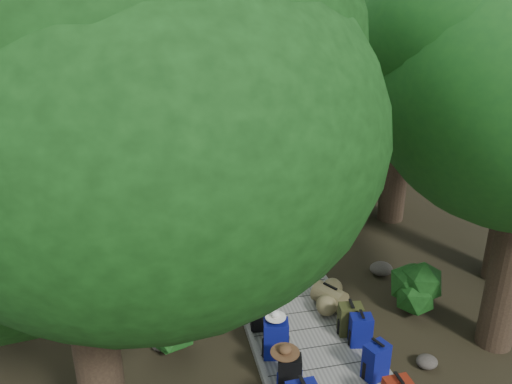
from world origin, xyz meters
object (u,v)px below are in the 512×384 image
object	(u,v)px
backpack_left_d	(262,306)
backpack_right_c	(361,329)
backpack_left_b	(290,371)
lone_suitcase_on_sand	(223,146)
duffel_right_khaki	(330,296)
backpack_right_d	(350,318)
sun_lounger	(296,132)
backpack_right_b	(376,359)
kayak	(131,137)
suitcase_on_boardwalk	(263,312)
backpack_left_c	(276,337)

from	to	relation	value
backpack_left_d	backpack_right_c	bearing A→B (deg)	-24.43
backpack_left_b	lone_suitcase_on_sand	distance (m)	12.09
duffel_right_khaki	backpack_right_d	bearing A→B (deg)	-116.95
backpack_right_c	duffel_right_khaki	xyz separation A→B (m)	(-0.11, 1.17, -0.10)
backpack_right_d	sun_lounger	bearing A→B (deg)	85.91
duffel_right_khaki	lone_suitcase_on_sand	size ratio (longest dim) A/B	0.85
backpack_left_b	lone_suitcase_on_sand	bearing A→B (deg)	99.05
backpack_right_b	backpack_right_d	world-z (taller)	backpack_right_b
backpack_right_d	duffel_right_khaki	size ratio (longest dim) A/B	0.99
backpack_right_b	sun_lounger	world-z (taller)	backpack_right_b
backpack_left_b	kayak	size ratio (longest dim) A/B	0.18
sun_lounger	lone_suitcase_on_sand	bearing A→B (deg)	-131.85
backpack_left_b	sun_lounger	size ratio (longest dim) A/B	0.36
backpack_left_b	lone_suitcase_on_sand	world-z (taller)	backpack_left_b
backpack_left_b	suitcase_on_boardwalk	xyz separation A→B (m)	(-0.05, 1.50, 0.02)
sun_lounger	suitcase_on_boardwalk	bearing A→B (deg)	-88.60
duffel_right_khaki	backpack_right_b	bearing A→B (deg)	-120.57
backpack_right_d	suitcase_on_boardwalk	world-z (taller)	suitcase_on_boardwalk
lone_suitcase_on_sand	backpack_right_b	bearing A→B (deg)	-92.26
backpack_right_c	lone_suitcase_on_sand	distance (m)	11.35
backpack_right_b	duffel_right_khaki	world-z (taller)	backpack_right_b
backpack_right_b	backpack_right_c	size ratio (longest dim) A/B	1.08
backpack_left_d	backpack_left_b	bearing A→B (deg)	-78.68
suitcase_on_boardwalk	backpack_left_c	bearing A→B (deg)	-79.84
kayak	backpack_right_d	bearing A→B (deg)	-68.40
backpack_left_d	lone_suitcase_on_sand	world-z (taller)	lone_suitcase_on_sand
backpack_left_c	sun_lounger	size ratio (longest dim) A/B	0.42
backpack_right_d	duffel_right_khaki	distance (m)	0.85
backpack_right_b	backpack_right_c	xyz separation A→B (m)	(0.10, 0.78, -0.03)
backpack_left_c	lone_suitcase_on_sand	bearing A→B (deg)	96.95
duffel_right_khaki	backpack_left_d	bearing A→B (deg)	154.64
suitcase_on_boardwalk	lone_suitcase_on_sand	xyz separation A→B (m)	(1.01, 10.56, -0.07)
backpack_left_b	backpack_left_d	size ratio (longest dim) A/B	1.12
backpack_left_c	duffel_right_khaki	distance (m)	1.78
backpack_left_c	kayak	bearing A→B (deg)	111.57
duffel_right_khaki	suitcase_on_boardwalk	distance (m)	1.46
backpack_right_c	suitcase_on_boardwalk	size ratio (longest dim) A/B	0.93
backpack_left_d	sun_lounger	world-z (taller)	backpack_left_d
backpack_right_d	backpack_left_b	bearing A→B (deg)	-134.43
lone_suitcase_on_sand	backpack_right_d	bearing A→B (deg)	-91.83
backpack_right_c	duffel_right_khaki	distance (m)	1.18
backpack_left_d	backpack_right_d	distance (m)	1.58
backpack_left_d	sun_lounger	bearing A→B (deg)	81.16
backpack_left_b	sun_lounger	distance (m)	14.45
backpack_left_b	backpack_left_c	world-z (taller)	backpack_left_c
lone_suitcase_on_sand	sun_lounger	size ratio (longest dim) A/B	0.41
backpack_left_d	backpack_right_c	distance (m)	1.79
backpack_right_d	suitcase_on_boardwalk	bearing A→B (deg)	171.64
suitcase_on_boardwalk	backpack_right_b	bearing A→B (deg)	-40.87
backpack_right_d	backpack_right_b	bearing A→B (deg)	-83.52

